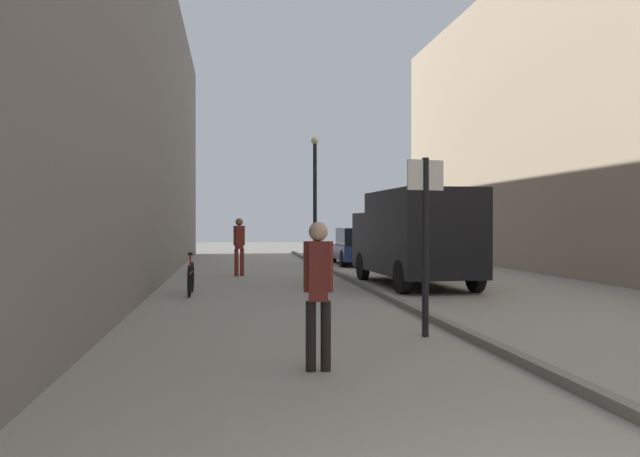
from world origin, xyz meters
name	(u,v)px	position (x,y,z in m)	size (l,w,h in m)	color
ground_plane	(310,296)	(0.00, 12.00, 0.00)	(80.00, 80.00, 0.00)	gray
building_facade_left	(83,78)	(-4.93, 12.00, 4.78)	(2.67, 40.00, 9.56)	slate
kerb_strip	(377,292)	(1.58, 12.00, 0.06)	(0.16, 40.00, 0.12)	slate
pedestrian_main_foreground	(239,243)	(-1.51, 17.61, 1.04)	(0.35, 0.24, 1.80)	maroon
pedestrian_mid_block	(318,285)	(-0.81, 4.67, 0.96)	(0.33, 0.22, 1.67)	black
delivery_van	(414,235)	(3.02, 13.92, 1.32)	(2.25, 5.39, 2.48)	black
parked_car	(359,246)	(3.29, 22.53, 0.71)	(1.94, 4.25, 1.45)	navy
street_sign_post	(425,230)	(1.02, 6.58, 1.55)	(0.59, 0.18, 2.60)	black
lamp_post	(315,193)	(1.24, 20.35, 2.72)	(0.28, 0.28, 4.76)	black
bicycle_leaning	(191,278)	(-2.69, 12.57, 0.38)	(0.10, 1.77, 0.98)	black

